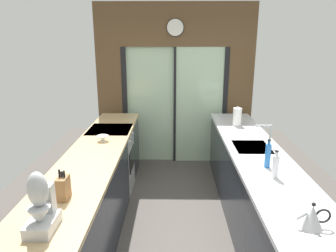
% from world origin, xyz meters
% --- Properties ---
extents(ground_plane, '(5.04, 7.60, 0.02)m').
position_xyz_m(ground_plane, '(0.00, 0.60, -0.01)').
color(ground_plane, '#4C4742').
extents(back_wall_unit, '(2.64, 0.12, 2.70)m').
position_xyz_m(back_wall_unit, '(0.00, 2.40, 1.52)').
color(back_wall_unit, brown).
rests_on(back_wall_unit, ground_plane).
extents(left_counter_run, '(0.62, 3.80, 0.92)m').
position_xyz_m(left_counter_run, '(-0.91, 0.13, 0.47)').
color(left_counter_run, '#1E232D').
rests_on(left_counter_run, ground_plane).
extents(right_counter_run, '(0.62, 3.80, 0.92)m').
position_xyz_m(right_counter_run, '(0.91, 0.30, 0.46)').
color(right_counter_run, '#1E232D').
rests_on(right_counter_run, ground_plane).
extents(sink_faucet, '(0.19, 0.02, 0.27)m').
position_xyz_m(sink_faucet, '(1.06, 0.55, 1.10)').
color(sink_faucet, '#B7BABC').
rests_on(sink_faucet, right_counter_run).
extents(oven_range, '(0.60, 0.60, 0.92)m').
position_xyz_m(oven_range, '(-0.91, 1.25, 0.46)').
color(oven_range, '#B7BABC').
rests_on(oven_range, ground_plane).
extents(mixing_bowl, '(0.14, 0.14, 0.07)m').
position_xyz_m(mixing_bowl, '(-0.89, 0.72, 0.96)').
color(mixing_bowl, silver).
rests_on(mixing_bowl, left_counter_run).
extents(knife_block, '(0.08, 0.14, 0.25)m').
position_xyz_m(knife_block, '(-0.89, -0.70, 1.02)').
color(knife_block, brown).
rests_on(knife_block, left_counter_run).
extents(stand_mixer, '(0.17, 0.27, 0.42)m').
position_xyz_m(stand_mixer, '(-0.89, -1.11, 1.08)').
color(stand_mixer, '#B7BABC').
rests_on(stand_mixer, left_counter_run).
extents(kettle, '(0.23, 0.15, 0.19)m').
position_xyz_m(kettle, '(0.89, -1.06, 1.00)').
color(kettle, '#B7BABC').
rests_on(kettle, right_counter_run).
extents(soap_bottle_near, '(0.06, 0.06, 0.26)m').
position_xyz_m(soap_bottle_near, '(0.89, -0.28, 1.03)').
color(soap_bottle_near, silver).
rests_on(soap_bottle_near, right_counter_run).
extents(soap_bottle_far, '(0.06, 0.06, 0.29)m').
position_xyz_m(soap_bottle_far, '(0.89, -0.05, 1.04)').
color(soap_bottle_far, '#286BB7').
rests_on(soap_bottle_far, right_counter_run).
extents(paper_towel_roll, '(0.14, 0.14, 0.29)m').
position_xyz_m(paper_towel_roll, '(0.89, 1.46, 1.05)').
color(paper_towel_roll, '#B7BABC').
rests_on(paper_towel_roll, right_counter_run).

